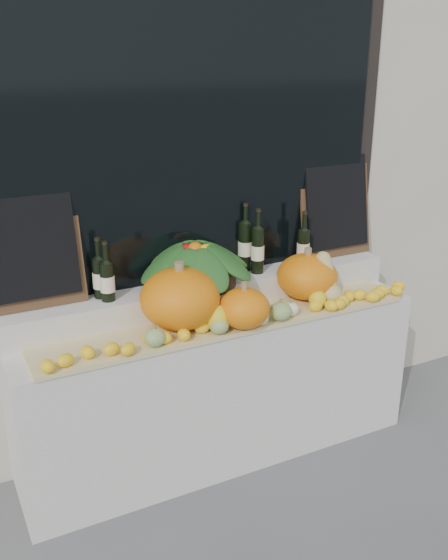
{
  "coord_description": "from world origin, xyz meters",
  "views": [
    {
      "loc": [
        -1.39,
        -1.3,
        2.28
      ],
      "look_at": [
        0.0,
        1.45,
        1.12
      ],
      "focal_mm": 40.0,
      "sensor_mm": 36.0,
      "label": 1
    }
  ],
  "objects_px": {
    "pumpkin_left": "(180,298)",
    "pumpkin_right": "(307,276)",
    "produce_bowl": "(195,263)",
    "wine_bottle_tall": "(245,246)",
    "butternut_squash": "(328,281)"
  },
  "relations": [
    {
      "from": "butternut_squash",
      "to": "pumpkin_left",
      "type": "bearing_deg",
      "value": 175.63
    },
    {
      "from": "pumpkin_right",
      "to": "produce_bowl",
      "type": "distance_m",
      "value": 0.66
    },
    {
      "from": "butternut_squash",
      "to": "wine_bottle_tall",
      "type": "xyz_separation_m",
      "value": [
        -0.34,
        0.36,
        0.16
      ]
    },
    {
      "from": "pumpkin_left",
      "to": "pumpkin_right",
      "type": "distance_m",
      "value": 0.81
    },
    {
      "from": "pumpkin_right",
      "to": "pumpkin_left",
      "type": "bearing_deg",
      "value": -177.26
    },
    {
      "from": "pumpkin_left",
      "to": "butternut_squash",
      "type": "bearing_deg",
      "value": -4.37
    },
    {
      "from": "pumpkin_left",
      "to": "wine_bottle_tall",
      "type": "distance_m",
      "value": 0.63
    },
    {
      "from": "pumpkin_left",
      "to": "produce_bowl",
      "type": "distance_m",
      "value": 0.3
    },
    {
      "from": "pumpkin_right",
      "to": "butternut_squash",
      "type": "bearing_deg",
      "value": -56.11
    },
    {
      "from": "butternut_squash",
      "to": "produce_bowl",
      "type": "relative_size",
      "value": 0.41
    },
    {
      "from": "pumpkin_right",
      "to": "butternut_squash",
      "type": "relative_size",
      "value": 1.23
    },
    {
      "from": "butternut_squash",
      "to": "produce_bowl",
      "type": "height_order",
      "value": "produce_bowl"
    },
    {
      "from": "wine_bottle_tall",
      "to": "butternut_squash",
      "type": "bearing_deg",
      "value": -46.55
    },
    {
      "from": "produce_bowl",
      "to": "wine_bottle_tall",
      "type": "distance_m",
      "value": 0.36
    },
    {
      "from": "produce_bowl",
      "to": "wine_bottle_tall",
      "type": "relative_size",
      "value": 1.71
    }
  ]
}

